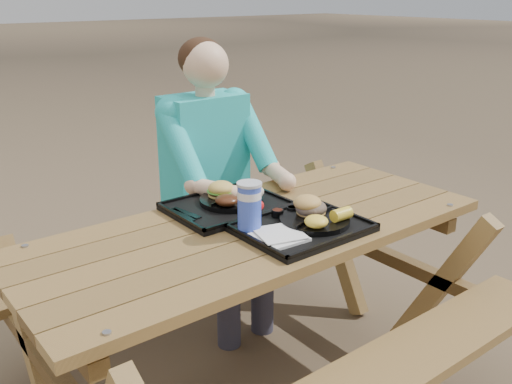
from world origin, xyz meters
TOP-DOWN VIEW (x-y plane):
  - picnic_table at (0.00, 0.00)m, footprint 1.80×1.49m
  - tray_near at (0.10, -0.16)m, footprint 0.45×0.35m
  - tray_far at (0.00, 0.20)m, footprint 0.45×0.35m
  - plate_near at (0.15, -0.16)m, footprint 0.26×0.26m
  - plate_far at (0.03, 0.21)m, footprint 0.26×0.26m
  - napkin_stack at (-0.04, -0.19)m, footprint 0.17×0.17m
  - soda_cup at (-0.08, -0.07)m, footprint 0.08×0.08m
  - condiment_bbq at (0.08, -0.03)m, footprint 0.05×0.05m
  - condiment_mustard at (0.15, -0.04)m, footprint 0.05×0.05m
  - sandwich at (0.17, -0.12)m, footprint 0.11×0.11m
  - mac_cheese at (0.10, -0.23)m, footprint 0.09×0.09m
  - corn_cob at (0.21, -0.23)m, footprint 0.08×0.08m
  - cutlery_far at (-0.18, 0.21)m, footprint 0.05×0.15m
  - burger at (0.01, 0.25)m, footprint 0.11×0.11m
  - baked_beans at (-0.03, 0.15)m, footprint 0.09×0.09m
  - potato_salad at (0.10, 0.15)m, footprint 0.10×0.10m
  - diner at (0.20, 0.63)m, footprint 0.48×0.84m

SIDE VIEW (x-z plane):
  - picnic_table at x=0.00m, z-range 0.00..0.75m
  - diner at x=0.20m, z-range 0.00..1.28m
  - tray_near at x=0.10m, z-range 0.75..0.77m
  - tray_far at x=0.00m, z-range 0.75..0.77m
  - cutlery_far at x=-0.18m, z-range 0.77..0.78m
  - napkin_stack at x=-0.04m, z-range 0.77..0.79m
  - plate_near at x=0.15m, z-range 0.77..0.79m
  - plate_far at x=0.03m, z-range 0.77..0.79m
  - condiment_mustard at x=0.15m, z-range 0.77..0.80m
  - condiment_bbq at x=0.08m, z-range 0.77..0.80m
  - baked_beans at x=-0.03m, z-range 0.79..0.83m
  - mac_cheese at x=0.10m, z-range 0.79..0.83m
  - corn_cob at x=0.21m, z-range 0.79..0.84m
  - potato_salad at x=0.10m, z-range 0.79..0.85m
  - burger at x=0.01m, z-range 0.79..0.89m
  - sandwich at x=0.17m, z-range 0.79..0.91m
  - soda_cup at x=-0.08m, z-range 0.77..0.94m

